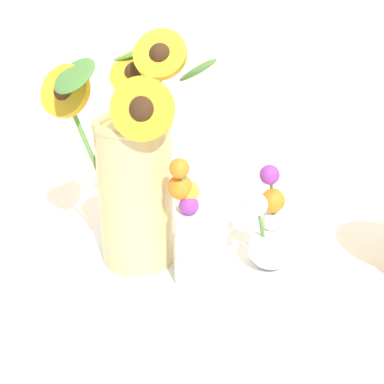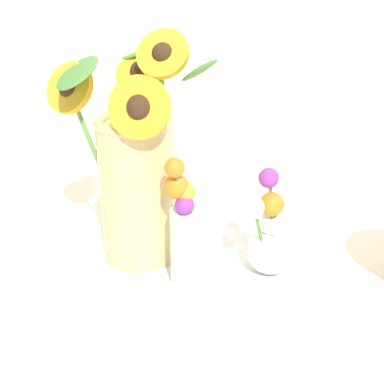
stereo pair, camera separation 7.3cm
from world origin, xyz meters
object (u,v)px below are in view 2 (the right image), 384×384
(serving_tray, at_px, (192,266))
(vase_bulb_right, at_px, (269,239))
(vase_small_center, at_px, (194,239))
(mason_jar_sunflowers, at_px, (136,171))

(serving_tray, distance_m, vase_bulb_right, 0.14)
(vase_small_center, height_order, vase_bulb_right, vase_small_center)
(mason_jar_sunflowers, relative_size, vase_bulb_right, 2.03)
(vase_small_center, distance_m, vase_bulb_right, 0.12)
(serving_tray, relative_size, mason_jar_sunflowers, 1.16)
(serving_tray, bearing_deg, vase_bulb_right, 4.54)
(vase_small_center, relative_size, vase_bulb_right, 1.16)
(vase_small_center, xyz_separation_m, vase_bulb_right, (0.10, 0.06, -0.01))
(vase_small_center, bearing_deg, mason_jar_sunflowers, 158.32)
(mason_jar_sunflowers, xyz_separation_m, vase_bulb_right, (0.20, 0.02, -0.09))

